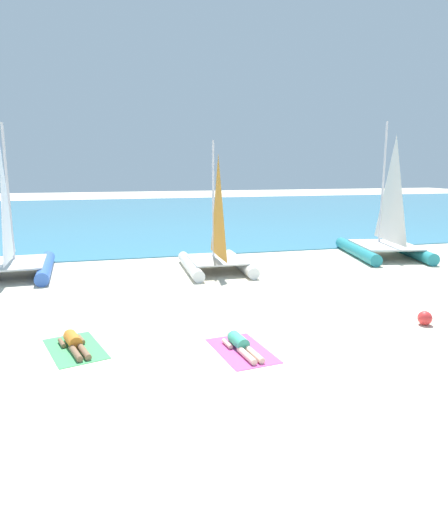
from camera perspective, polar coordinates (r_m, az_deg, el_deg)
name	(u,v)px	position (r m, az deg, el deg)	size (l,w,h in m)	color
ground_plane	(196,262)	(19.94, -3.56, -0.78)	(120.00, 120.00, 0.00)	beige
ocean_water	(149,214)	(40.94, -9.43, 5.24)	(120.00, 40.00, 0.05)	teal
sailboat_teal	(385,237)	(22.25, 19.52, 2.23)	(3.84, 5.19, 6.13)	teal
sailboat_white	(216,252)	(18.15, -0.99, 0.51)	(2.60, 3.99, 5.14)	white
sailboat_blue	(12,254)	(18.97, -25.11, 0.19)	(3.03, 4.53, 5.73)	blue
towel_left	(75,349)	(11.16, -18.17, -10.99)	(1.10, 1.90, 0.01)	#4CB266
sunbather_left	(74,343)	(11.17, -18.29, -10.28)	(0.81, 1.55, 0.30)	orange
towel_right	(242,351)	(10.53, 2.27, -11.77)	(1.10, 1.90, 0.01)	#D84C99
sunbather_right	(241,344)	(10.54, 2.13, -11.01)	(0.61, 1.57, 0.30)	#3FB28C
beach_ball	(425,318)	(13.20, 23.89, -7.13)	(0.37, 0.37, 0.37)	red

